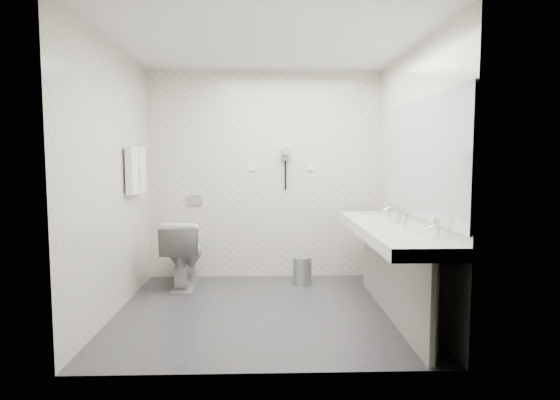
{
  "coord_description": "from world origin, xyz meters",
  "views": [
    {
      "loc": [
        0.01,
        -4.31,
        1.45
      ],
      "look_at": [
        0.15,
        0.15,
        1.05
      ],
      "focal_mm": 29.65,
      "sensor_mm": 36.0,
      "label": 1
    }
  ],
  "objects": [
    {
      "name": "towel_near",
      "position": [
        -1.34,
        0.41,
        1.33
      ],
      "size": [
        0.07,
        0.24,
        0.48
      ],
      "primitive_type": "cube",
      "color": "white",
      "rests_on": "towel_rail"
    },
    {
      "name": "wall_right",
      "position": [
        1.4,
        0.0,
        1.25
      ],
      "size": [
        0.0,
        2.6,
        2.6
      ],
      "primitive_type": "plane",
      "rotation": [
        1.57,
        0.0,
        -1.57
      ],
      "color": "beige",
      "rests_on": "floor"
    },
    {
      "name": "faucet_near",
      "position": [
        1.32,
        -0.85,
        0.92
      ],
      "size": [
        0.04,
        0.04,
        0.15
      ],
      "primitive_type": "cylinder",
      "color": "silver",
      "rests_on": "vanity_counter"
    },
    {
      "name": "soap_bottle_c",
      "position": [
        1.22,
        -0.35,
        0.9
      ],
      "size": [
        0.04,
        0.04,
        0.1
      ],
      "primitive_type": "imported",
      "rotation": [
        0.0,
        0.0,
        0.11
      ],
      "color": "silver",
      "rests_on": "vanity_counter"
    },
    {
      "name": "mirror",
      "position": [
        1.39,
        -0.2,
        1.45
      ],
      "size": [
        0.02,
        2.2,
        1.05
      ],
      "primitive_type": "cube",
      "color": "#B2BCC6",
      "rests_on": "wall_right"
    },
    {
      "name": "floor",
      "position": [
        0.0,
        0.0,
        0.0
      ],
      "size": [
        2.8,
        2.8,
        0.0
      ],
      "primitive_type": "plane",
      "color": "#2D2D32",
      "rests_on": "ground"
    },
    {
      "name": "switch_plate_b",
      "position": [
        0.55,
        1.29,
        1.35
      ],
      "size": [
        0.09,
        0.02,
        0.09
      ],
      "primitive_type": "cube",
      "color": "silver",
      "rests_on": "wall_back"
    },
    {
      "name": "vanity_post_far",
      "position": [
        1.18,
        0.84,
        0.38
      ],
      "size": [
        0.06,
        0.06,
        0.75
      ],
      "primitive_type": "cylinder",
      "color": "silver",
      "rests_on": "floor"
    },
    {
      "name": "dryer_barrel",
      "position": [
        0.25,
        1.2,
        1.53
      ],
      "size": [
        0.08,
        0.14,
        0.08
      ],
      "primitive_type": "cylinder",
      "rotation": [
        1.57,
        0.0,
        0.0
      ],
      "color": "gray",
      "rests_on": "dryer_cradle"
    },
    {
      "name": "dryer_cord",
      "position": [
        0.25,
        1.26,
        1.25
      ],
      "size": [
        0.02,
        0.02,
        0.35
      ],
      "primitive_type": "cylinder",
      "color": "black",
      "rests_on": "dryer_cradle"
    },
    {
      "name": "switch_plate_a",
      "position": [
        -0.15,
        1.29,
        1.35
      ],
      "size": [
        0.09,
        0.02,
        0.09
      ],
      "primitive_type": "cube",
      "color": "silver",
      "rests_on": "wall_back"
    },
    {
      "name": "towel_far",
      "position": [
        -1.34,
        0.69,
        1.33
      ],
      "size": [
        0.07,
        0.24,
        0.48
      ],
      "primitive_type": "cube",
      "color": "white",
      "rests_on": "towel_rail"
    },
    {
      "name": "vanity_panel",
      "position": [
        1.15,
        -0.2,
        0.38
      ],
      "size": [
        0.03,
        2.15,
        0.75
      ],
      "primitive_type": "cube",
      "color": "gray",
      "rests_on": "floor"
    },
    {
      "name": "toilet",
      "position": [
        -0.92,
        0.86,
        0.38
      ],
      "size": [
        0.44,
        0.76,
        0.76
      ],
      "primitive_type": "imported",
      "rotation": [
        0.0,
        0.0,
        3.16
      ],
      "color": "silver",
      "rests_on": "floor"
    },
    {
      "name": "basin_far",
      "position": [
        1.12,
        0.45,
        0.83
      ],
      "size": [
        0.4,
        0.31,
        0.05
      ],
      "primitive_type": "ellipsoid",
      "color": "silver",
      "rests_on": "vanity_counter"
    },
    {
      "name": "wall_front",
      "position": [
        0.0,
        -1.3,
        1.25
      ],
      "size": [
        2.8,
        0.0,
        2.8
      ],
      "primitive_type": "plane",
      "rotation": [
        -1.57,
        0.0,
        0.0
      ],
      "color": "beige",
      "rests_on": "floor"
    },
    {
      "name": "bin_lid",
      "position": [
        0.43,
        0.9,
        0.31
      ],
      "size": [
        0.22,
        0.22,
        0.02
      ],
      "primitive_type": "cylinder",
      "color": "#B2B5BA",
      "rests_on": "pedal_bin"
    },
    {
      "name": "ceiling",
      "position": [
        0.0,
        0.0,
        2.5
      ],
      "size": [
        2.8,
        2.8,
        0.0
      ],
      "primitive_type": "plane",
      "rotation": [
        3.14,
        0.0,
        0.0
      ],
      "color": "silver",
      "rests_on": "wall_back"
    },
    {
      "name": "vanity_post_near",
      "position": [
        1.18,
        -1.24,
        0.38
      ],
      "size": [
        0.06,
        0.06,
        0.75
      ],
      "primitive_type": "cylinder",
      "color": "silver",
      "rests_on": "floor"
    },
    {
      "name": "towel_rail",
      "position": [
        -1.35,
        0.55,
        1.55
      ],
      "size": [
        0.02,
        0.62,
        0.02
      ],
      "primitive_type": "cylinder",
      "rotation": [
        1.57,
        0.0,
        0.0
      ],
      "color": "silver",
      "rests_on": "wall_left"
    },
    {
      "name": "faucet_far",
      "position": [
        1.32,
        0.45,
        0.92
      ],
      "size": [
        0.04,
        0.04,
        0.15
      ],
      "primitive_type": "cylinder",
      "color": "silver",
      "rests_on": "vanity_counter"
    },
    {
      "name": "basin_near",
      "position": [
        1.12,
        -0.85,
        0.83
      ],
      "size": [
        0.4,
        0.31,
        0.05
      ],
      "primitive_type": "ellipsoid",
      "color": "silver",
      "rests_on": "vanity_counter"
    },
    {
      "name": "vanity_counter",
      "position": [
        1.12,
        -0.2,
        0.8
      ],
      "size": [
        0.55,
        2.2,
        0.1
      ],
      "primitive_type": "cube",
      "color": "silver",
      "rests_on": "floor"
    },
    {
      "name": "glass_left",
      "position": [
        1.22,
        0.08,
        0.91
      ],
      "size": [
        0.08,
        0.08,
        0.12
      ],
      "primitive_type": "cylinder",
      "rotation": [
        0.0,
        0.0,
        -0.42
      ],
      "color": "silver",
      "rests_on": "vanity_counter"
    },
    {
      "name": "soap_bottle_a",
      "position": [
        1.23,
        -0.06,
        0.91
      ],
      "size": [
        0.08,
        0.08,
        0.12
      ],
      "primitive_type": "imported",
      "rotation": [
        0.0,
        0.0,
        0.59
      ],
      "color": "silver",
      "rests_on": "vanity_counter"
    },
    {
      "name": "dryer_cradle",
      "position": [
        0.25,
        1.27,
        1.5
      ],
      "size": [
        0.1,
        0.04,
        0.14
      ],
      "primitive_type": "cube",
      "color": "gray",
      "rests_on": "wall_back"
    },
    {
      "name": "pedal_bin",
      "position": [
        0.43,
        0.9,
        0.15
      ],
      "size": [
        0.23,
        0.23,
        0.31
      ],
      "primitive_type": "cylinder",
      "rotation": [
        0.0,
        0.0,
        0.05
      ],
      "color": "#B2B5BA",
      "rests_on": "floor"
    },
    {
      "name": "wall_left",
      "position": [
        -1.4,
        0.0,
        1.25
      ],
      "size": [
        0.0,
        2.6,
        2.6
      ],
      "primitive_type": "plane",
      "rotation": [
        1.57,
        0.0,
        1.57
      ],
      "color": "beige",
      "rests_on": "floor"
    },
    {
      "name": "wall_back",
      "position": [
        0.0,
        1.3,
        1.25
      ],
      "size": [
        2.8,
        0.0,
        2.8
      ],
      "primitive_type": "plane",
      "rotation": [
        1.57,
        0.0,
        0.0
      ],
      "color": "beige",
      "rests_on": "floor"
    },
    {
      "name": "glass_right",
      "position": [
        1.36,
        0.15,
        0.9
      ],
      "size": [
        0.07,
        0.07,
        0.11
      ],
      "primitive_type": "cylinder",
      "rotation": [
        0.0,
        0.0,
        0.16
      ],
      "color": "silver",
      "rests_on": "vanity_counter"
    },
    {
      "name": "flush_plate",
      "position": [
        -0.85,
        1.29,
        0.95
      ],
      "size": [
        0.18,
        0.02,
        0.12
      ],
      "primitive_type": "cube",
      "color": "#B2B5BA",
      "rests_on": "wall_back"
    }
  ]
}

